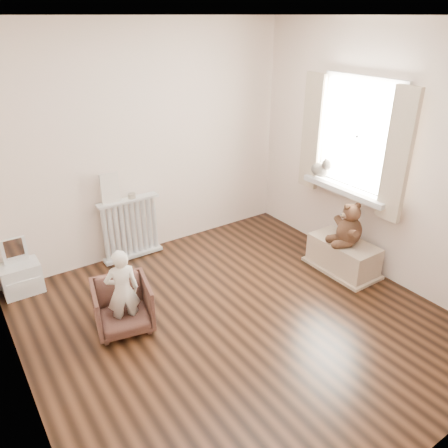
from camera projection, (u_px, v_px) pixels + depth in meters
floor at (238, 322)px, 4.10m from camera, size 3.60×3.60×0.01m
ceiling at (243, 15)px, 2.97m from camera, size 3.60×3.60×0.01m
back_wall at (145, 144)px, 4.88m from camera, size 3.60×0.02×2.60m
right_wall at (383, 156)px, 4.44m from camera, size 0.02×3.60×2.60m
window at (359, 136)px, 4.58m from camera, size 0.03×0.90×1.10m
window_sill at (346, 189)px, 4.79m from camera, size 0.22×1.10×0.06m
curtain_left at (398, 157)px, 4.13m from camera, size 0.06×0.26×1.30m
curtain_right at (312, 132)px, 4.98m from camera, size 0.06×0.26×1.30m
radiator at (131, 228)px, 5.02m from camera, size 0.71×0.13×0.74m
paper_doll at (110, 188)px, 4.70m from camera, size 0.20×0.02×0.34m
tin_a at (132, 196)px, 4.88m from camera, size 0.09×0.09×0.05m
toy_vanity at (19, 269)px, 4.42m from camera, size 0.38×0.27×0.60m
armchair at (123, 306)px, 3.93m from camera, size 0.59×0.60×0.46m
child at (123, 291)px, 3.81m from camera, size 0.33×0.25×0.81m
toy_bench at (343, 254)px, 4.85m from camera, size 0.40×0.75×0.35m
teddy_bear at (351, 217)px, 4.61m from camera, size 0.46×0.40×0.47m
plush_cat at (320, 169)px, 5.02m from camera, size 0.22×0.31×0.24m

